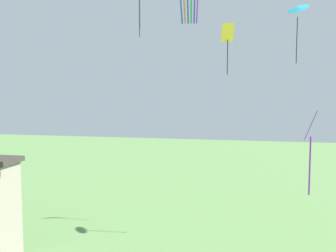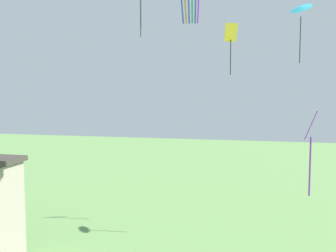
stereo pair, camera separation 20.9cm
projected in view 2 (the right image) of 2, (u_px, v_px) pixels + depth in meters
name	position (u px, v px, depth m)	size (l,w,h in m)	color
kite_cyan_delta	(301.00, 9.00, 19.05)	(1.48, 1.44, 3.14)	#2DB2C6
kite_yellow_diamond	(231.00, 38.00, 21.46)	(0.79, 0.58, 2.92)	yellow
kite_purple_streamer	(311.00, 136.00, 10.75)	(0.45, 0.69, 2.50)	purple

